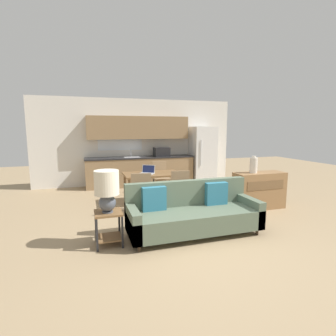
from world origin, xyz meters
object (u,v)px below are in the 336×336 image
(vase, at_px, (254,165))
(dining_chair_far_right, at_px, (161,176))
(dining_chair_near_right, at_px, (179,188))
(laptop, at_px, (148,172))
(dining_table, at_px, (152,176))
(refrigerator, at_px, (203,154))
(dining_chair_near_left, at_px, (141,191))
(table_lamp, at_px, (107,188))
(couch, at_px, (192,214))
(credenza, at_px, (259,190))
(side_table, at_px, (109,223))

(vase, xyz_separation_m, dining_chair_far_right, (-1.57, 1.91, -0.49))
(dining_chair_near_right, distance_m, laptop, 0.93)
(dining_table, bearing_deg, laptop, -177.26)
(refrigerator, bearing_deg, dining_chair_near_left, -134.30)
(table_lamp, bearing_deg, couch, 2.62)
(refrigerator, height_order, dining_chair_near_right, refrigerator)
(dining_table, xyz_separation_m, dining_chair_near_right, (0.42, -0.72, -0.15))
(credenza, height_order, dining_chair_near_left, dining_chair_near_left)
(dining_chair_near_left, height_order, dining_chair_far_right, same)
(dining_chair_near_left, bearing_deg, dining_chair_far_right, -111.29)
(couch, relative_size, dining_chair_far_right, 2.50)
(dining_chair_far_right, bearing_deg, dining_chair_near_left, -120.74)
(refrigerator, height_order, dining_table, refrigerator)
(credenza, bearing_deg, laptop, 153.40)
(dining_table, xyz_separation_m, couch, (0.19, -2.00, -0.31))
(refrigerator, relative_size, table_lamp, 2.85)
(vase, xyz_separation_m, dining_chair_near_right, (-1.58, 0.43, -0.49))
(dining_chair_far_right, xyz_separation_m, laptop, (-0.54, -0.77, 0.27))
(dining_chair_near_left, bearing_deg, couch, 125.34)
(credenza, distance_m, dining_chair_near_left, 2.64)
(refrigerator, xyz_separation_m, dining_chair_near_right, (-1.83, -2.70, -0.41))
(side_table, xyz_separation_m, laptop, (1.10, 2.04, 0.42))
(couch, xyz_separation_m, credenza, (1.98, 0.85, 0.07))
(credenza, bearing_deg, couch, -156.68)
(dining_chair_near_left, bearing_deg, vase, 179.33)
(refrigerator, height_order, credenza, refrigerator)
(credenza, distance_m, vase, 0.61)
(couch, distance_m, table_lamp, 1.52)
(credenza, bearing_deg, side_table, -165.22)
(dining_chair_far_right, relative_size, laptop, 2.18)
(dining_chair_far_right, bearing_deg, credenza, -48.83)
(side_table, xyz_separation_m, dining_chair_far_right, (1.64, 2.80, 0.15))
(couch, distance_m, laptop, 2.07)
(credenza, relative_size, vase, 3.07)
(side_table, xyz_separation_m, dining_chair_near_right, (1.63, 1.32, 0.15))
(couch, height_order, laptop, laptop)
(dining_table, height_order, dining_chair_near_right, dining_chair_near_right)
(credenza, height_order, vase, vase)
(table_lamp, height_order, vase, vase)
(table_lamp, height_order, dining_chair_far_right, table_lamp)
(side_table, bearing_deg, laptop, 61.66)
(vase, xyz_separation_m, dining_chair_near_left, (-2.43, 0.38, -0.49))
(refrigerator, xyz_separation_m, dining_chair_far_right, (-1.82, -1.22, -0.41))
(dining_chair_near_left, relative_size, dining_chair_near_right, 1.00)
(refrigerator, height_order, side_table, refrigerator)
(side_table, relative_size, dining_chair_near_right, 0.59)
(table_lamp, xyz_separation_m, laptop, (1.11, 2.06, -0.13))
(dining_chair_near_right, bearing_deg, dining_table, -52.43)
(table_lamp, bearing_deg, vase, 15.94)
(side_table, xyz_separation_m, credenza, (3.38, 0.89, 0.06))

